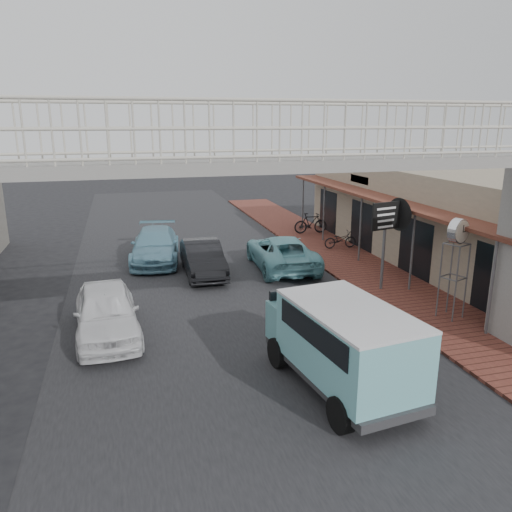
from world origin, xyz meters
TOP-DOWN VIEW (x-y plane):
  - ground at (0.00, 0.00)m, footprint 120.00×120.00m
  - road_strip at (0.00, 0.00)m, footprint 10.00×60.00m
  - sidewalk at (6.50, 3.00)m, footprint 3.00×40.00m
  - shophouse_row at (10.97, 4.00)m, footprint 7.20×18.00m
  - footbridge at (0.00, -4.00)m, footprint 16.40×2.40m
  - white_hatchback at (-3.53, -0.08)m, footprint 1.98×4.38m
  - dark_sedan at (0.08, 5.08)m, footprint 1.50×4.13m
  - angkot_curb at (3.40, 5.12)m, footprint 2.53×5.04m
  - angkot_far at (-1.59, 7.61)m, footprint 2.58×5.06m
  - angkot_van at (1.65, -4.58)m, footprint 2.42×4.45m
  - motorcycle_near at (7.05, 7.25)m, footprint 1.58×0.59m
  - motorcycle_far at (6.87, 10.67)m, footprint 1.85×0.59m
  - street_clock at (6.66, -1.64)m, footprint 0.80×0.77m
  - arrow_sign at (6.75, 1.51)m, footprint 1.97×1.30m

SIDE VIEW (x-z plane):
  - ground at x=0.00m, z-range 0.00..0.00m
  - road_strip at x=0.00m, z-range 0.00..0.01m
  - sidewalk at x=6.50m, z-range 0.00..0.10m
  - motorcycle_near at x=7.05m, z-range 0.10..0.92m
  - motorcycle_far at x=6.87m, z-range 0.10..1.20m
  - dark_sedan at x=0.08m, z-range 0.00..1.35m
  - angkot_curb at x=3.40m, z-range 0.00..1.37m
  - angkot_far at x=-1.59m, z-range 0.00..1.41m
  - white_hatchback at x=-3.53m, z-range 0.00..1.46m
  - angkot_van at x=1.65m, z-range 0.28..2.36m
  - shophouse_row at x=10.97m, z-range 0.01..4.01m
  - street_clock at x=6.66m, z-range 1.12..4.23m
  - arrow_sign at x=6.75m, z-range 1.11..4.38m
  - footbridge at x=0.00m, z-range 0.01..6.35m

